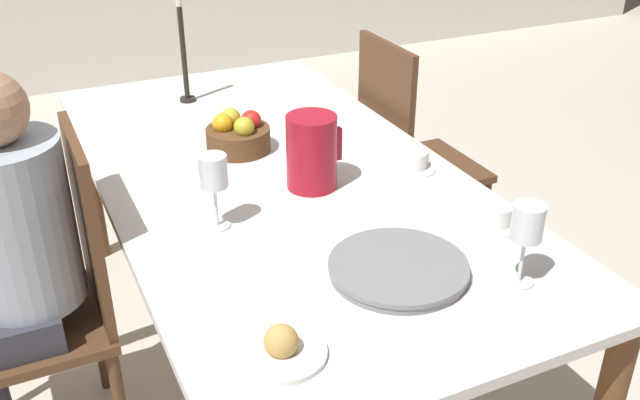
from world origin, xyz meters
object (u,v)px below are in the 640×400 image
object	(u,v)px
teacup_near_person	(496,217)
candlestick_tall	(184,59)
chair_person_side	(56,298)
serving_tray	(398,269)
chair_opposite	(408,155)
person_seated	(6,250)
red_pitcher	(312,152)
wine_glass_juice	(527,227)
fruit_bowl	(238,135)
teacup_across	(413,162)
wine_glass_water	(213,174)
bread_plate	(281,347)

from	to	relation	value
teacup_near_person	candlestick_tall	bearing A→B (deg)	110.55
chair_person_side	serving_tray	bearing A→B (deg)	-128.05
chair_opposite	person_seated	world-z (taller)	person_seated
red_pitcher	serving_tray	xyz separation A→B (m)	(-0.01, -0.51, -0.10)
wine_glass_juice	person_seated	bearing A→B (deg)	146.00
red_pitcher	fruit_bowl	world-z (taller)	red_pitcher
teacup_across	candlestick_tall	size ratio (longest dim) A/B	0.34
chair_opposite	wine_glass_water	size ratio (longest dim) A/B	4.77
teacup_near_person	serving_tray	world-z (taller)	teacup_near_person
chair_opposite	wine_glass_juice	world-z (taller)	chair_opposite
chair_opposite	person_seated	bearing A→B (deg)	-74.46
serving_tray	red_pitcher	bearing A→B (deg)	89.35
bread_plate	teacup_across	bearing A→B (deg)	41.97
teacup_across	serving_tray	world-z (taller)	teacup_across
red_pitcher	serving_tray	world-z (taller)	red_pitcher
teacup_across	fruit_bowl	bearing A→B (deg)	139.92
teacup_across	serving_tray	distance (m)	0.59
person_seated	candlestick_tall	size ratio (longest dim) A/B	2.88
wine_glass_juice	bread_plate	distance (m)	0.62
wine_glass_water	chair_opposite	bearing A→B (deg)	31.43
red_pitcher	bread_plate	bearing A→B (deg)	-119.26
teacup_near_person	fruit_bowl	distance (m)	0.89
person_seated	serving_tray	distance (m)	1.02
serving_tray	candlestick_tall	world-z (taller)	candlestick_tall
serving_tray	candlestick_tall	size ratio (longest dim) A/B	0.82
person_seated	wine_glass_juice	bearing A→B (deg)	-124.00
wine_glass_water	wine_glass_juice	world-z (taller)	wine_glass_water
teacup_near_person	bread_plate	world-z (taller)	bread_plate
red_pitcher	wine_glass_juice	size ratio (longest dim) A/B	1.08
serving_tray	bread_plate	distance (m)	0.39
chair_person_side	person_seated	bearing A→B (deg)	94.22
serving_tray	wine_glass_juice	bearing A→B (deg)	-32.26
bread_plate	fruit_bowl	bearing A→B (deg)	75.34
teacup_near_person	teacup_across	world-z (taller)	same
chair_person_side	candlestick_tall	size ratio (longest dim) A/B	2.39
teacup_across	bread_plate	xyz separation A→B (m)	(-0.70, -0.63, -0.01)
teacup_across	serving_tray	size ratio (longest dim) A/B	0.42
candlestick_tall	wine_glass_juice	bearing A→B (deg)	-76.55
wine_glass_water	bread_plate	distance (m)	0.57
bread_plate	candlestick_tall	xyz separation A→B (m)	(0.24, 1.52, 0.15)
bread_plate	red_pitcher	bearing A→B (deg)	60.74
person_seated	red_pitcher	size ratio (longest dim) A/B	5.35
wine_glass_water	fruit_bowl	size ratio (longest dim) A/B	0.99
chair_opposite	teacup_across	size ratio (longest dim) A/B	6.95
bread_plate	teacup_near_person	bearing A→B (deg)	18.65
candlestick_tall	fruit_bowl	bearing A→B (deg)	-87.37
red_pitcher	wine_glass_juice	xyz separation A→B (m)	(0.23, -0.66, 0.04)
teacup_across	wine_glass_juice	bearing A→B (deg)	-99.02
wine_glass_water	fruit_bowl	xyz separation A→B (m)	(0.22, 0.45, -0.10)
person_seated	wine_glass_water	distance (m)	0.58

